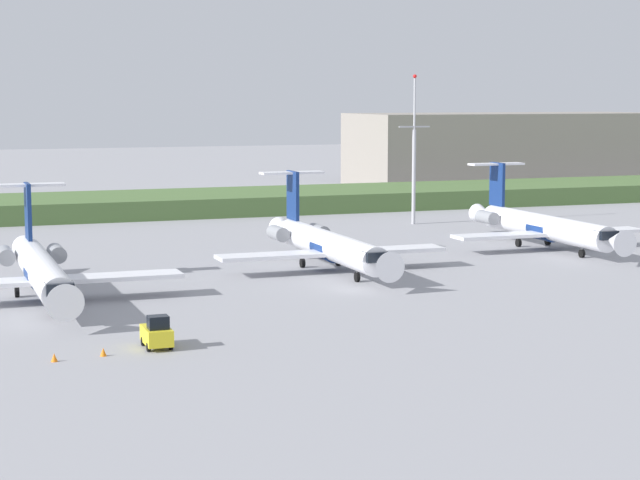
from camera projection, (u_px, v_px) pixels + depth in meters
name	position (u px, v px, depth m)	size (l,w,h in m)	color
ground_plane	(265.00, 247.00, 125.35)	(500.00, 500.00, 0.00)	#939399
grass_berm	(184.00, 203.00, 162.44)	(320.00, 20.00, 2.74)	#4C6B38
regional_jet_nearest	(42.00, 269.00, 92.62)	(22.81, 31.00, 9.00)	white
regional_jet_second	(327.00, 244.00, 108.90)	(22.81, 31.00, 9.00)	white
regional_jet_third	(542.00, 226.00, 124.13)	(22.81, 31.00, 9.00)	white
antenna_mast	(414.00, 162.00, 146.78)	(4.40, 0.50, 19.72)	#B2B2B7
distant_hangar	(506.00, 148.00, 215.72)	(59.82, 23.00, 13.65)	gray
baggage_tug	(157.00, 333.00, 74.88)	(1.72, 3.20, 2.30)	yellow
safety_cone_front_marker	(54.00, 357.00, 71.10)	(0.44, 0.44, 0.55)	orange
safety_cone_mid_marker	(103.00, 352.00, 72.62)	(0.44, 0.44, 0.55)	orange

